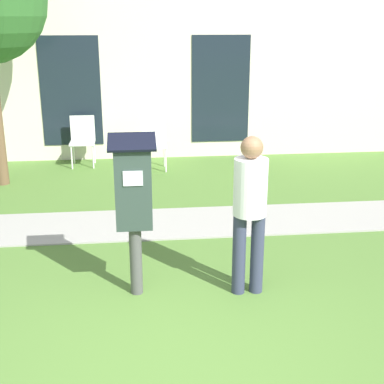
# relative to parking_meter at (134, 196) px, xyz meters

# --- Properties ---
(ground_plane) EXTENTS (40.00, 40.00, 0.00)m
(ground_plane) POSITION_rel_parking_meter_xyz_m (0.28, -1.26, -1.02)
(ground_plane) COLOR #517A33
(sidewalk) EXTENTS (12.00, 1.10, 0.02)m
(sidewalk) POSITION_rel_parking_meter_xyz_m (0.28, 1.82, -1.01)
(sidewalk) COLOR #A3A099
(sidewalk) RESTS_ON ground
(building_facade) EXTENTS (10.00, 0.26, 3.20)m
(building_facade) POSITION_rel_parking_meter_xyz_m (0.28, 5.48, 0.58)
(building_facade) COLOR beige
(building_facade) RESTS_ON ground
(parking_meter) EXTENTS (0.44, 0.31, 1.59)m
(parking_meter) POSITION_rel_parking_meter_xyz_m (0.00, 0.00, 0.00)
(parking_meter) COLOR #4C4C4C
(parking_meter) RESTS_ON ground
(person_standing) EXTENTS (0.32, 0.32, 1.58)m
(person_standing) POSITION_rel_parking_meter_xyz_m (1.09, -0.10, -0.09)
(person_standing) COLOR #333851
(person_standing) RESTS_ON ground
(outdoor_chair_left) EXTENTS (0.44, 0.44, 0.90)m
(outdoor_chair_left) POSITION_rel_parking_meter_xyz_m (-0.92, 4.98, -0.49)
(outdoor_chair_left) COLOR white
(outdoor_chair_left) RESTS_ON ground
(outdoor_chair_middle) EXTENTS (0.44, 0.44, 0.90)m
(outdoor_chair_middle) POSITION_rel_parking_meter_xyz_m (0.36, 4.59, -0.49)
(outdoor_chair_middle) COLOR white
(outdoor_chair_middle) RESTS_ON ground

